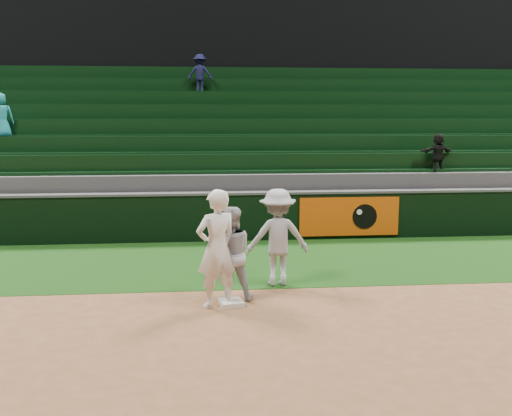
{
  "coord_description": "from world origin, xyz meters",
  "views": [
    {
      "loc": [
        -0.74,
        -9.19,
        3.17
      ],
      "look_at": [
        0.33,
        2.3,
        1.3
      ],
      "focal_mm": 40.0,
      "sensor_mm": 36.0,
      "label": 1
    }
  ],
  "objects_px": {
    "baserunner": "(230,254)",
    "base_coach": "(277,237)",
    "first_base": "(231,303)",
    "first_baseman": "(217,249)"
  },
  "relations": [
    {
      "from": "baserunner",
      "to": "base_coach",
      "type": "height_order",
      "value": "base_coach"
    },
    {
      "from": "first_base",
      "to": "base_coach",
      "type": "distance_m",
      "value": 1.69
    },
    {
      "from": "first_base",
      "to": "base_coach",
      "type": "bearing_deg",
      "value": 49.86
    },
    {
      "from": "first_base",
      "to": "base_coach",
      "type": "height_order",
      "value": "base_coach"
    },
    {
      "from": "baserunner",
      "to": "base_coach",
      "type": "xyz_separation_m",
      "value": [
        0.93,
        0.81,
        0.1
      ]
    },
    {
      "from": "first_base",
      "to": "first_baseman",
      "type": "relative_size",
      "value": 0.19
    },
    {
      "from": "first_base",
      "to": "baserunner",
      "type": "bearing_deg",
      "value": 89.98
    },
    {
      "from": "first_baseman",
      "to": "base_coach",
      "type": "distance_m",
      "value": 1.62
    },
    {
      "from": "first_base",
      "to": "base_coach",
      "type": "xyz_separation_m",
      "value": [
        0.93,
        1.1,
        0.88
      ]
    },
    {
      "from": "baserunner",
      "to": "first_base",
      "type": "bearing_deg",
      "value": 83.84
    }
  ]
}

